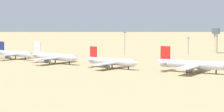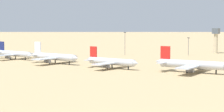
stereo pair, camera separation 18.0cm
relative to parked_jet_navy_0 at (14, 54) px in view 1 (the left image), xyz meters
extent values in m
plane|color=tan|center=(88.85, 0.55, -3.93)|extent=(4000.00, 4000.00, 0.00)
pyramid|color=gray|center=(-437.46, 1154.03, 57.26)|extent=(333.70, 234.06, 122.38)
cylinder|color=silver|center=(0.36, -0.02, 0.04)|extent=(30.36, 5.71, 3.77)
cone|color=silver|center=(16.74, -1.08, 0.04)|extent=(3.05, 3.76, 3.58)
cube|color=navy|center=(-12.82, 0.83, 4.99)|extent=(4.93, 0.79, 6.13)
cube|color=silver|center=(-12.57, 4.59, 0.41)|extent=(3.43, 6.60, 0.34)
cube|color=silver|center=(1.30, -0.08, -0.53)|extent=(8.35, 30.53, 0.53)
cylinder|color=slate|center=(2.70, 6.91, -1.85)|extent=(3.52, 2.29, 2.08)
cylinder|color=slate|center=(1.79, -7.20, -1.85)|extent=(3.52, 2.29, 2.08)
cylinder|color=black|center=(11.81, -0.76, -2.89)|extent=(0.66, 0.66, 2.08)
cylinder|color=black|center=(-0.90, 2.33, -2.89)|extent=(0.66, 0.66, 2.08)
cylinder|color=black|center=(-1.20, -2.19, -2.89)|extent=(0.66, 0.66, 2.08)
cylinder|color=silver|center=(43.46, -7.38, 0.46)|extent=(33.57, 6.10, 4.17)
cone|color=silver|center=(61.58, -8.43, 0.46)|extent=(3.35, 4.14, 3.96)
cone|color=silver|center=(25.34, -6.33, 1.08)|extent=(4.37, 3.78, 3.55)
cube|color=white|center=(28.88, -6.54, 5.93)|extent=(5.45, 0.83, 6.78)
cube|color=silver|center=(29.12, -2.37, 0.87)|extent=(3.74, 7.28, 0.38)
cube|color=silver|center=(28.64, -10.70, 0.87)|extent=(3.74, 7.28, 0.38)
cube|color=silver|center=(44.50, -7.44, -0.17)|extent=(9.02, 33.74, 0.58)
cylinder|color=slate|center=(46.00, 0.31, -1.63)|extent=(3.88, 2.51, 2.30)
cylinder|color=slate|center=(45.09, -15.31, -1.63)|extent=(3.88, 2.51, 2.30)
cylinder|color=black|center=(56.12, -8.12, -2.78)|extent=(0.73, 0.73, 2.30)
cylinder|color=black|center=(42.04, -4.79, -2.78)|extent=(0.73, 0.73, 2.30)
cylinder|color=black|center=(41.75, -9.79, -2.78)|extent=(0.73, 0.73, 2.30)
cylinder|color=silver|center=(87.82, -9.66, 0.02)|extent=(30.23, 5.65, 3.76)
cone|color=silver|center=(104.12, -10.69, 0.02)|extent=(3.04, 3.74, 3.57)
cone|color=silver|center=(71.51, -8.62, 0.58)|extent=(3.95, 3.42, 3.19)
cube|color=red|center=(74.70, -8.83, 4.95)|extent=(4.90, 0.78, 6.10)
cube|color=silver|center=(74.94, -5.08, 0.39)|extent=(3.40, 6.56, 0.34)
cube|color=silver|center=(74.46, -12.57, 0.39)|extent=(3.40, 6.56, 0.34)
cube|color=silver|center=(88.76, -9.72, -0.55)|extent=(8.27, 30.39, 0.53)
cylinder|color=slate|center=(90.14, -2.75, -1.86)|extent=(3.50, 2.28, 2.07)
cylinder|color=slate|center=(89.25, -16.80, -1.86)|extent=(3.50, 2.28, 2.07)
cylinder|color=black|center=(99.21, -10.38, -2.89)|extent=(0.66, 0.66, 2.07)
cylinder|color=black|center=(86.55, -7.32, -2.89)|extent=(0.66, 0.66, 2.07)
cylinder|color=black|center=(86.27, -11.82, -2.89)|extent=(0.66, 0.66, 2.07)
cylinder|color=silver|center=(132.89, -3.52, 0.47)|extent=(33.64, 5.59, 4.19)
cone|color=silver|center=(114.69, -4.28, 1.10)|extent=(4.33, 3.73, 3.56)
cube|color=red|center=(118.25, -4.13, 5.97)|extent=(5.46, 0.75, 6.80)
cube|color=silver|center=(118.07, 0.05, 0.89)|extent=(3.64, 7.25, 0.38)
cube|color=silver|center=(118.42, -8.31, 0.89)|extent=(3.64, 7.25, 0.38)
cube|color=silver|center=(133.94, -3.47, -0.16)|extent=(8.51, 33.76, 0.59)
cylinder|color=slate|center=(134.65, 4.41, -1.62)|extent=(3.86, 2.46, 2.30)
cylinder|color=slate|center=(135.31, -11.27, -1.62)|extent=(3.86, 2.46, 2.30)
cylinder|color=black|center=(145.61, -2.98, -2.77)|extent=(0.73, 0.73, 2.30)
cylinder|color=black|center=(131.22, -1.07, -2.77)|extent=(0.73, 0.73, 2.30)
cylinder|color=black|center=(131.43, -6.09, -2.77)|extent=(0.73, 0.73, 2.30)
cylinder|color=#C6B793|center=(99.09, 128.80, 4.12)|extent=(3.20, 3.20, 16.10)
cube|color=#4C5660|center=(99.09, 128.80, 14.45)|extent=(5.20, 5.20, 4.54)
cylinder|color=#59595E|center=(89.16, 95.55, 2.79)|extent=(0.36, 0.36, 13.43)
cube|color=#333333|center=(89.16, 95.55, 9.75)|extent=(1.80, 0.50, 0.50)
cylinder|color=#59595E|center=(46.74, 71.42, 4.80)|extent=(0.36, 0.36, 17.46)
cube|color=#333333|center=(46.74, 71.42, 13.78)|extent=(1.80, 0.50, 0.50)
camera|label=1|loc=(214.51, -202.19, 22.61)|focal=66.52mm
camera|label=2|loc=(214.66, -202.09, 22.61)|focal=66.52mm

